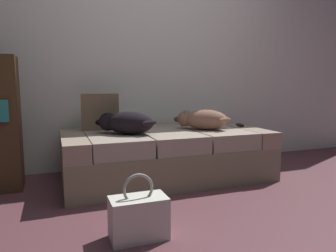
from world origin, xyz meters
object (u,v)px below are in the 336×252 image
dog_dark (126,123)px  handbag (139,217)px  throw_pillow (100,112)px  couch (166,155)px  dog_tan (202,119)px  tv_remote (240,125)px

dog_dark → handbag: (-0.16, -0.99, -0.42)m
dog_dark → throw_pillow: size_ratio=1.54×
couch → dog_dark: 0.51m
couch → dog_tan: size_ratio=3.68×
dog_dark → handbag: dog_dark is taller
handbag → dog_dark: bearing=81.1°
dog_tan → throw_pillow: size_ratio=1.48×
couch → dog_tan: bearing=-6.3°
tv_remote → handbag: size_ratio=0.40×
couch → dog_tan: (0.35, -0.04, 0.32)m
dog_dark → handbag: size_ratio=1.39×
couch → handbag: bearing=-117.4°
dog_dark → dog_tan: bearing=1.9°
couch → tv_remote: (0.82, 0.05, 0.24)m
tv_remote → throw_pillow: bearing=-171.1°
throw_pillow → couch: bearing=-25.4°
throw_pillow → handbag: bearing=-89.4°
dog_dark → handbag: bearing=-98.9°
tv_remote → couch: bearing=-158.8°
dog_dark → dog_tan: (0.74, 0.02, -0.00)m
couch → throw_pillow: (-0.56, 0.27, 0.39)m
dog_tan → handbag: 1.42m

